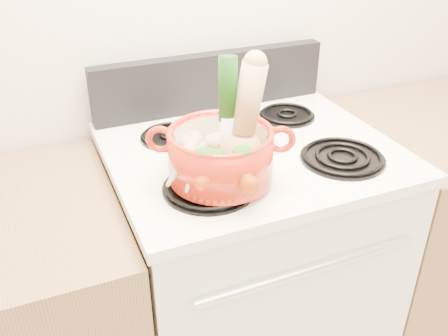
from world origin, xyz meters
name	(u,v)px	position (x,y,z in m)	size (l,w,h in m)	color
stove_body	(247,280)	(0.00, 1.40, 0.46)	(0.76, 0.65, 0.92)	white
cooktop	(251,152)	(0.00, 1.40, 0.93)	(0.78, 0.67, 0.03)	white
control_backsplash	(211,82)	(0.00, 1.70, 1.04)	(0.76, 0.05, 0.18)	black
oven_handle	(311,270)	(0.00, 1.06, 0.78)	(0.02, 0.02, 0.60)	silver
burner_front_left	(209,187)	(-0.19, 1.24, 0.96)	(0.22, 0.22, 0.02)	black
burner_front_right	(343,157)	(0.19, 1.24, 0.96)	(0.22, 0.22, 0.02)	black
burner_back_left	(171,135)	(-0.19, 1.54, 0.96)	(0.17, 0.17, 0.02)	black
burner_back_right	(287,114)	(0.19, 1.54, 0.96)	(0.17, 0.17, 0.02)	black
dutch_oven	(221,155)	(-0.15, 1.26, 1.03)	(0.25, 0.25, 0.12)	#AD220E
pot_handle_left	(160,139)	(-0.28, 1.31, 1.07)	(0.07, 0.07, 0.02)	#AD220E
pot_handle_right	(281,139)	(-0.02, 1.20, 1.07)	(0.07, 0.07, 0.02)	#AD220E
squash	(241,117)	(-0.10, 1.25, 1.12)	(0.11, 0.11, 0.25)	tan
leek	(228,111)	(-0.13, 1.27, 1.13)	(0.04, 0.04, 0.28)	white
ginger	(219,143)	(-0.12, 1.34, 1.02)	(0.09, 0.06, 0.05)	tan
parsnip_0	(193,158)	(-0.21, 1.29, 1.02)	(0.05, 0.05, 0.25)	beige
parsnip_1	(194,166)	(-0.22, 1.25, 1.02)	(0.04, 0.04, 0.18)	beige
parsnip_2	(204,154)	(-0.19, 1.28, 1.03)	(0.04, 0.04, 0.20)	beige
parsnip_3	(183,159)	(-0.24, 1.27, 1.03)	(0.04, 0.04, 0.19)	beige
parsnip_4	(195,143)	(-0.19, 1.32, 1.04)	(0.04, 0.04, 0.18)	beige
carrot_0	(227,172)	(-0.16, 1.20, 1.01)	(0.03, 0.03, 0.16)	#BF5109
carrot_1	(208,167)	(-0.19, 1.23, 1.02)	(0.03, 0.03, 0.14)	#B85709
carrot_2	(235,166)	(-0.14, 1.20, 1.03)	(0.04, 0.04, 0.19)	#CF3D0A
carrot_3	(219,170)	(-0.19, 1.19, 1.03)	(0.03, 0.03, 0.14)	#D1480A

